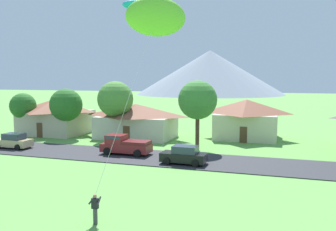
{
  "coord_description": "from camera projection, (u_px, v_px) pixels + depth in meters",
  "views": [
    {
      "loc": [
        7.36,
        -5.95,
        7.92
      ],
      "look_at": [
        -0.6,
        18.74,
        5.22
      ],
      "focal_mm": 38.02,
      "sensor_mm": 36.0,
      "label": 1
    }
  ],
  "objects": [
    {
      "name": "road_strip",
      "position": [
        200.0,
        161.0,
        34.17
      ],
      "size": [
        160.0,
        6.85,
        0.08
      ],
      "primitive_type": "cube",
      "color": "#2D2D33",
      "rests_on": "ground"
    },
    {
      "name": "tree_right_of_center",
      "position": [
        66.0,
        105.0,
        46.88
      ],
      "size": [
        4.3,
        4.3,
        6.62
      ],
      "color": "brown",
      "rests_on": "ground"
    },
    {
      "name": "tree_center",
      "position": [
        23.0,
        106.0,
        49.45
      ],
      "size": [
        3.61,
        3.61,
        5.93
      ],
      "color": "brown",
      "rests_on": "ground"
    },
    {
      "name": "house_leftmost",
      "position": [
        56.0,
        115.0,
        51.34
      ],
      "size": [
        9.13,
        8.29,
        5.04
      ],
      "color": "beige",
      "rests_on": "ground"
    },
    {
      "name": "tree_left_of_center",
      "position": [
        115.0,
        99.0,
        45.46
      ],
      "size": [
        4.6,
        4.6,
        7.61
      ],
      "color": "brown",
      "rests_on": "ground"
    },
    {
      "name": "tree_near_left",
      "position": [
        198.0,
        100.0,
        39.03
      ],
      "size": [
        4.3,
        4.3,
        7.74
      ],
      "color": "#4C3823",
      "rests_on": "ground"
    },
    {
      "name": "house_rightmost",
      "position": [
        136.0,
        120.0,
        47.58
      ],
      "size": [
        10.66,
        6.92,
        4.55
      ],
      "color": "beige",
      "rests_on": "ground"
    },
    {
      "name": "mountain_far_east_ridge",
      "position": [
        210.0,
        72.0,
        177.68
      ],
      "size": [
        73.76,
        73.76,
        21.91
      ],
      "primitive_type": "cone",
      "color": "gray",
      "rests_on": "ground"
    },
    {
      "name": "parked_car_black_west_end",
      "position": [
        184.0,
        155.0,
        32.85
      ],
      "size": [
        4.24,
        2.15,
        1.68
      ],
      "color": "black",
      "rests_on": "road_strip"
    },
    {
      "name": "kite_flyer_with_kite",
      "position": [
        156.0,
        17.0,
        22.07
      ],
      "size": [
        4.3,
        6.85,
        13.03
      ],
      "color": "#3D3D42",
      "rests_on": "ground"
    },
    {
      "name": "house_left_center",
      "position": [
        246.0,
        118.0,
        47.14
      ],
      "size": [
        8.51,
        7.67,
        5.18
      ],
      "color": "beige",
      "rests_on": "ground"
    },
    {
      "name": "parked_car_tan_mid_east",
      "position": [
        13.0,
        141.0,
        40.3
      ],
      "size": [
        4.21,
        2.11,
        1.68
      ],
      "color": "tan",
      "rests_on": "road_strip"
    },
    {
      "name": "pickup_truck_maroon_west_side",
      "position": [
        125.0,
        145.0,
        37.04
      ],
      "size": [
        5.22,
        2.36,
        1.99
      ],
      "color": "maroon",
      "rests_on": "road_strip"
    }
  ]
}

